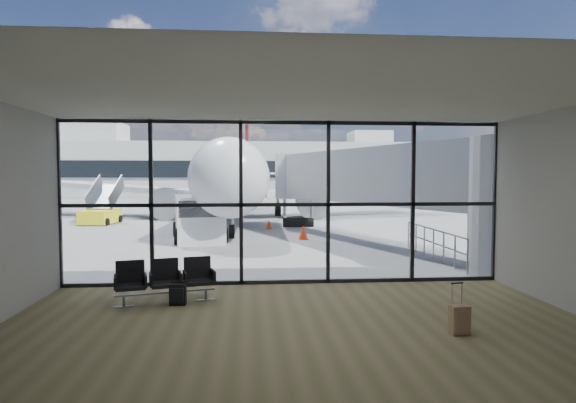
{
  "coord_description": "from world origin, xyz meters",
  "views": [
    {
      "loc": [
        -0.97,
        -13.14,
        2.98
      ],
      "look_at": [
        0.33,
        3.0,
        2.13
      ],
      "focal_mm": 30.0,
      "sensor_mm": 36.0,
      "label": 1
    }
  ],
  "objects": [
    {
      "name": "airliner",
      "position": [
        -1.53,
        23.84,
        2.84
      ],
      "size": [
        31.31,
        36.22,
        9.33
      ],
      "rotation": [
        0.0,
        0.0,
        -0.02
      ],
      "color": "silver",
      "rests_on": "ground"
    },
    {
      "name": "jet_bridge",
      "position": [
        4.9,
        7.07,
        2.76
      ],
      "size": [
        8.0,
        16.5,
        4.33
      ],
      "color": "#9C9EA1",
      "rests_on": "ground"
    },
    {
      "name": "apron_railing",
      "position": [
        5.6,
        3.5,
        0.72
      ],
      "size": [
        0.06,
        5.46,
        1.11
      ],
      "color": "gray",
      "rests_on": "ground"
    },
    {
      "name": "belt_loader",
      "position": [
        -4.85,
        19.96,
        0.59
      ],
      "size": [
        2.59,
        4.03,
        1.76
      ],
      "rotation": [
        0.0,
        0.0,
        0.38
      ],
      "color": "black",
      "rests_on": "ground"
    },
    {
      "name": "tree_1",
      "position": [
        -39.0,
        72.0,
        5.25
      ],
      "size": [
        5.61,
        5.61,
        8.07
      ],
      "color": "#382619",
      "rests_on": "ground"
    },
    {
      "name": "tree_3",
      "position": [
        -27.0,
        72.0,
        4.63
      ],
      "size": [
        4.95,
        4.95,
        7.12
      ],
      "color": "#382619",
      "rests_on": "ground"
    },
    {
      "name": "far_terminal",
      "position": [
        -0.59,
        61.97,
        4.21
      ],
      "size": [
        80.0,
        12.2,
        11.0
      ],
      "color": "#AEAEA9",
      "rests_on": "ground"
    },
    {
      "name": "mobile_stairs",
      "position": [
        -10.29,
        17.83,
        0.58
      ],
      "size": [
        2.14,
        3.62,
        2.44
      ],
      "rotation": [
        0.0,
        0.0,
        -0.11
      ],
      "color": "yellow",
      "rests_on": "ground"
    },
    {
      "name": "seating_row",
      "position": [
        -2.97,
        -1.7,
        0.56
      ],
      "size": [
        2.3,
        1.16,
        1.02
      ],
      "rotation": [
        0.0,
        0.0,
        0.25
      ],
      "color": "gray",
      "rests_on": "ground"
    },
    {
      "name": "tree_2",
      "position": [
        -33.0,
        72.0,
        5.88
      ],
      "size": [
        6.27,
        6.27,
        9.03
      ],
      "color": "#382619",
      "rests_on": "ground"
    },
    {
      "name": "backpack",
      "position": [
        -2.63,
        -2.02,
        0.27
      ],
      "size": [
        0.37,
        0.34,
        0.55
      ],
      "rotation": [
        0.0,
        0.0,
        -0.02
      ],
      "color": "black",
      "rests_on": "ground"
    },
    {
      "name": "glass_curtain_wall",
      "position": [
        0.0,
        0.0,
        2.25
      ],
      "size": [
        12.1,
        0.12,
        4.5
      ],
      "color": "white",
      "rests_on": "ground"
    },
    {
      "name": "tree_4",
      "position": [
        -21.0,
        72.0,
        5.25
      ],
      "size": [
        5.61,
        5.61,
        8.07
      ],
      "color": "#382619",
      "rests_on": "ground"
    },
    {
      "name": "suitcase",
      "position": [
        2.95,
        -4.55,
        0.29
      ],
      "size": [
        0.38,
        0.3,
        0.97
      ],
      "rotation": [
        0.0,
        0.0,
        0.12
      ],
      "color": "#8D704F",
      "rests_on": "ground"
    },
    {
      "name": "lounge_shell",
      "position": [
        0.0,
        -4.8,
        2.65
      ],
      "size": [
        12.02,
        8.01,
        4.51
      ],
      "color": "brown",
      "rests_on": "ground"
    },
    {
      "name": "tree_5",
      "position": [
        -15.0,
        72.0,
        5.88
      ],
      "size": [
        6.27,
        6.27,
        9.03
      ],
      "color": "#382619",
      "rests_on": "ground"
    },
    {
      "name": "traffic_cone_b",
      "position": [
        1.56,
        9.33,
        0.32
      ],
      "size": [
        0.47,
        0.47,
        0.67
      ],
      "color": "#FF3B0D",
      "rests_on": "ground"
    },
    {
      "name": "ground",
      "position": [
        0.0,
        40.0,
        0.0
      ],
      "size": [
        220.0,
        220.0,
        0.0
      ],
      "primitive_type": "plane",
      "color": "slate",
      "rests_on": "ground"
    },
    {
      "name": "traffic_cone_a",
      "position": [
        0.13,
        13.94,
        0.25
      ],
      "size": [
        0.38,
        0.38,
        0.54
      ],
      "color": "red",
      "rests_on": "ground"
    },
    {
      "name": "service_van",
      "position": [
        -3.35,
        9.58,
        1.06
      ],
      "size": [
        2.92,
        5.01,
        2.06
      ],
      "rotation": [
        0.0,
        0.0,
        0.17
      ],
      "color": "silver",
      "rests_on": "ground"
    }
  ]
}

